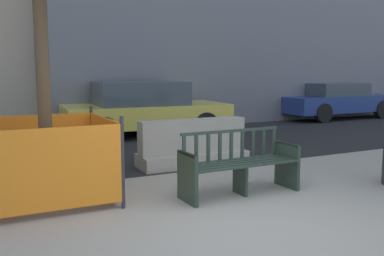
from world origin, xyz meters
name	(u,v)px	position (x,y,z in m)	size (l,w,h in m)	color
ground_plane	(246,229)	(0.00, 0.00, 0.00)	(200.00, 200.00, 0.00)	gray
street_asphalt	(78,130)	(0.00, 8.70, 0.00)	(120.00, 12.00, 0.01)	black
street_bench	(239,166)	(0.66, 1.18, 0.40)	(1.70, 0.55, 0.88)	#28382D
jersey_barrier_centre	(193,147)	(0.90, 3.11, 0.34)	(2.01, 0.72, 0.84)	#9E998E
jersey_barrier_left	(33,161)	(-1.83, 3.12, 0.34)	(2.02, 0.74, 0.84)	gray
construction_fence	(47,157)	(-1.76, 2.08, 0.58)	(1.62, 1.62, 1.16)	#2D2D33
car_taxi_near	(144,108)	(1.38, 6.92, 0.71)	(4.34, 2.18, 1.42)	#DBC64C
car_sedan_far	(335,100)	(8.91, 7.72, 0.65)	(4.56, 1.97, 1.27)	navy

